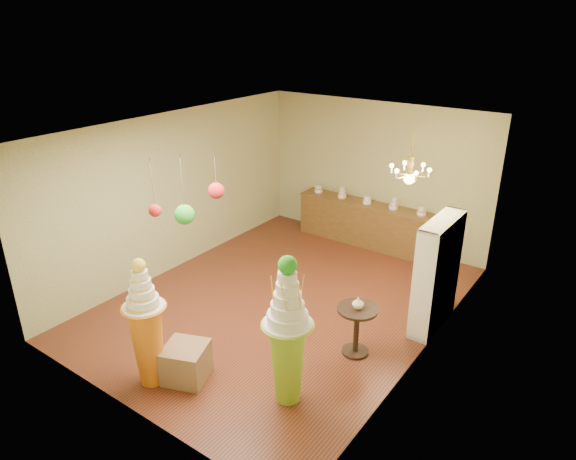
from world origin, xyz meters
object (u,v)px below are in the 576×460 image
Objects in this scene: pedestal_green at (288,344)px; pedestal_orange at (147,335)px; sideboard at (366,223)px; round_table at (357,324)px.

pedestal_green reaches higher than pedestal_orange.
pedestal_green is 5.14m from sideboard.
pedestal_green reaches higher than round_table.
round_table is (1.93, 2.15, -0.25)m from pedestal_orange.
pedestal_orange is at bearing -154.90° from pedestal_green.
pedestal_orange is 5.71m from sideboard.
pedestal_orange reaches higher than round_table.
pedestal_green is 2.70× the size of round_table.
sideboard is at bearing 87.83° from pedestal_orange.
pedestal_green is at bearing 25.10° from pedestal_orange.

